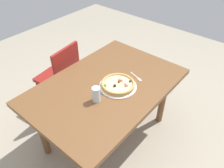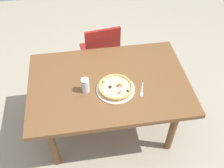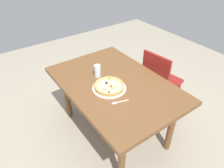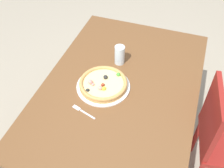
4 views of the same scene
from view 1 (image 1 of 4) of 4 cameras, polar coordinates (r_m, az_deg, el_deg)
name	(u,v)px [view 1 (image 1 of 4)]	position (r m, az deg, el deg)	size (l,w,h in m)	color
ground_plane	(107,134)	(2.57, -1.23, -12.78)	(6.00, 6.00, 0.00)	#9E937F
dining_table	(106,92)	(2.11, -1.46, -1.99)	(1.44, 0.98, 0.72)	brown
chair_near	(61,76)	(2.63, -12.91, 2.07)	(0.45, 0.45, 0.88)	maroon
plate	(118,86)	(2.03, 1.52, -0.59)	(0.34, 0.34, 0.01)	white
pizza	(118,84)	(2.01, 1.54, -0.03)	(0.31, 0.31, 0.05)	tan
fork	(137,77)	(2.15, 6.36, 1.75)	(0.06, 0.16, 0.00)	silver
drinking_glass	(96,94)	(1.85, -4.07, -2.65)	(0.07, 0.07, 0.14)	silver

